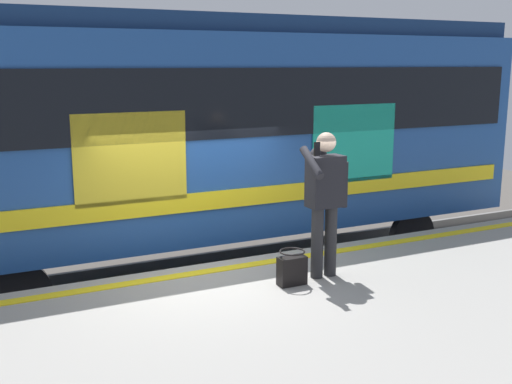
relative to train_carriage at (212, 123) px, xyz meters
name	(u,v)px	position (x,y,z in m)	size (l,w,h in m)	color
ground_plane	(209,333)	(0.87, 1.95, -2.44)	(26.05, 26.05, 0.00)	#4C4742
safety_line	(218,270)	(0.87, 2.25, -1.51)	(17.02, 0.16, 0.01)	yellow
track_rail_near	(177,295)	(0.87, 0.71, -2.36)	(22.57, 0.08, 0.16)	slate
track_rail_far	(149,266)	(0.87, -0.72, -2.36)	(22.57, 0.08, 0.16)	slate
train_carriage	(212,123)	(0.00, 0.00, 0.00)	(9.32, 2.80, 3.81)	#1E478C
passenger	(325,193)	(-0.15, 2.97, -0.53)	(0.57, 0.55, 1.66)	#262628
handbag	(292,269)	(0.32, 3.07, -1.33)	(0.31, 0.29, 0.39)	black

